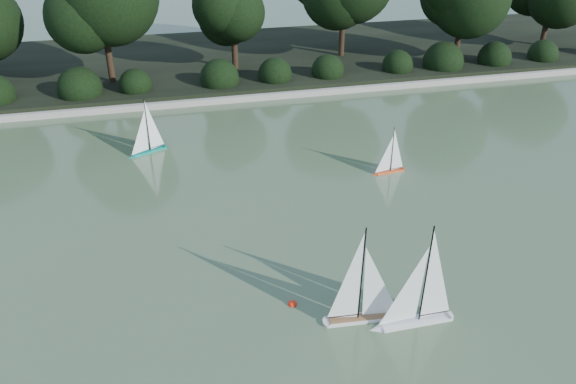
{
  "coord_description": "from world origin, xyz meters",
  "views": [
    {
      "loc": [
        -1.76,
        -7.13,
        5.84
      ],
      "look_at": [
        0.47,
        1.86,
        0.7
      ],
      "focal_mm": 35.0,
      "sensor_mm": 36.0,
      "label": 1
    }
  ],
  "objects": [
    {
      "name": "pond_coping",
      "position": [
        0.0,
        9.0,
        0.09
      ],
      "size": [
        40.0,
        0.35,
        0.18
      ],
      "primitive_type": "cube",
      "color": "gray",
      "rests_on": "ground"
    },
    {
      "name": "sailboat_teal",
      "position": [
        -2.13,
        5.84,
        0.23
      ],
      "size": [
        1.0,
        0.61,
        1.45
      ],
      "color": "#0B816E",
      "rests_on": "ground"
    },
    {
      "name": "sailboat_white_b",
      "position": [
        0.98,
        -1.08,
        0.28
      ],
      "size": [
        1.33,
        0.32,
        1.81
      ],
      "color": "silver",
      "rests_on": "ground"
    },
    {
      "name": "ground",
      "position": [
        0.0,
        0.0,
        0.0
      ],
      "size": [
        80.0,
        80.0,
        0.0
      ],
      "primitive_type": "plane",
      "color": "#405332",
      "rests_on": "ground"
    },
    {
      "name": "shrub_hedge",
      "position": [
        0.0,
        9.9,
        0.45
      ],
      "size": [
        29.1,
        1.1,
        1.1
      ],
      "color": "black",
      "rests_on": "ground"
    },
    {
      "name": "far_bank",
      "position": [
        0.0,
        13.0,
        0.15
      ],
      "size": [
        40.0,
        8.0,
        0.3
      ],
      "primitive_type": "cube",
      "color": "black",
      "rests_on": "ground"
    },
    {
      "name": "race_buoy",
      "position": [
        -0.04,
        -0.48,
        0.0
      ],
      "size": [
        0.14,
        0.14,
        0.14
      ],
      "primitive_type": "sphere",
      "color": "red",
      "rests_on": "ground"
    },
    {
      "name": "sailboat_white_a",
      "position": [
        1.56,
        -1.33,
        0.29
      ],
      "size": [
        1.35,
        0.22,
        1.85
      ],
      "color": "silver",
      "rests_on": "ground"
    },
    {
      "name": "sailboat_orange",
      "position": [
        3.19,
        3.43,
        0.18
      ],
      "size": [
        0.86,
        0.23,
        1.16
      ],
      "color": "#D74419",
      "rests_on": "ground"
    }
  ]
}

